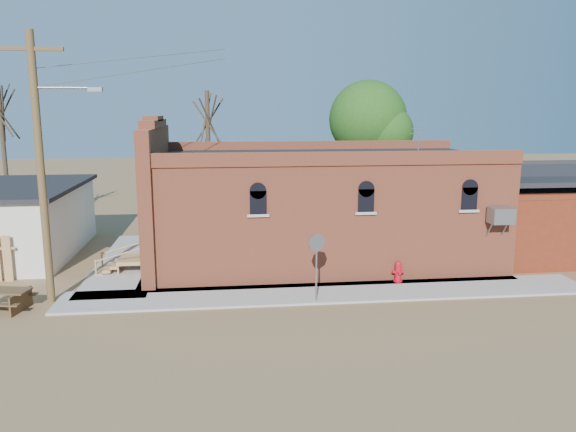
{
  "coord_description": "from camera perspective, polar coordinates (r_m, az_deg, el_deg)",
  "views": [
    {
      "loc": [
        -2.24,
        -18.03,
        6.53
      ],
      "look_at": [
        0.26,
        3.41,
        2.4
      ],
      "focal_mm": 35.0,
      "sensor_mm": 36.0,
      "label": 1
    }
  ],
  "objects": [
    {
      "name": "red_shed",
      "position": [
        27.58,
        23.33,
        1.06
      ],
      "size": [
        5.4,
        6.4,
        4.3
      ],
      "color": "#5B210F",
      "rests_on": "ground"
    },
    {
      "name": "sidewalk_south",
      "position": [
        20.36,
        4.33,
        -7.79
      ],
      "size": [
        19.0,
        2.2,
        0.08
      ],
      "primitive_type": "cube",
      "color": "#9E9991",
      "rests_on": "ground"
    },
    {
      "name": "tree_bare_far",
      "position": [
        34.12,
        -27.2,
        9.37
      ],
      "size": [
        2.8,
        2.8,
        8.16
      ],
      "color": "#4D402C",
      "rests_on": "ground"
    },
    {
      "name": "sidewalk_west",
      "position": [
        25.22,
        -15.73,
        -4.49
      ],
      "size": [
        2.6,
        10.0,
        0.08
      ],
      "primitive_type": "cube",
      "color": "#9E9991",
      "rests_on": "ground"
    },
    {
      "name": "stop_sign",
      "position": [
        18.87,
        2.92,
        -3.36
      ],
      "size": [
        0.62,
        0.27,
        2.38
      ],
      "rotation": [
        0.0,
        0.0,
        -0.08
      ],
      "color": "gray",
      "rests_on": "sidewalk_south"
    },
    {
      "name": "utility_pole",
      "position": [
        20.2,
        -23.72,
        4.93
      ],
      "size": [
        3.12,
        0.26,
        9.0
      ],
      "color": "brown",
      "rests_on": "ground"
    },
    {
      "name": "brick_bar",
      "position": [
        24.21,
        2.68,
        0.85
      ],
      "size": [
        16.4,
        7.97,
        6.3
      ],
      "color": "#BD583A",
      "rests_on": "ground"
    },
    {
      "name": "picnic_table",
      "position": [
        20.81,
        -26.96,
        -7.34
      ],
      "size": [
        1.91,
        1.58,
        0.71
      ],
      "rotation": [
        0.0,
        0.0,
        -0.2
      ],
      "color": "#523921",
      "rests_on": "ground"
    },
    {
      "name": "trash_barrel",
      "position": [
        25.14,
        -13.46,
        -3.44
      ],
      "size": [
        0.57,
        0.57,
        0.76
      ],
      "primitive_type": "cylinder",
      "rotation": [
        0.0,
        0.0,
        -0.17
      ],
      "color": "navy",
      "rests_on": "sidewalk_west"
    },
    {
      "name": "ground",
      "position": [
        19.31,
        0.41,
        -8.93
      ],
      "size": [
        120.0,
        120.0,
        0.0
      ],
      "primitive_type": "plane",
      "color": "brown",
      "rests_on": "ground"
    },
    {
      "name": "tree_bare_near",
      "position": [
        31.05,
        -8.17,
        9.68
      ],
      "size": [
        2.8,
        2.8,
        7.65
      ],
      "color": "#4D402C",
      "rests_on": "ground"
    },
    {
      "name": "fire_hydrant",
      "position": [
        21.73,
        11.12,
        -5.54
      ],
      "size": [
        0.45,
        0.41,
        0.81
      ],
      "rotation": [
        0.0,
        0.0,
        0.06
      ],
      "color": "#B40A18",
      "rests_on": "sidewalk_south"
    },
    {
      "name": "tree_leafy",
      "position": [
        32.6,
        8.11,
        9.68
      ],
      "size": [
        4.4,
        4.4,
        8.15
      ],
      "color": "#4D402C",
      "rests_on": "ground"
    }
  ]
}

